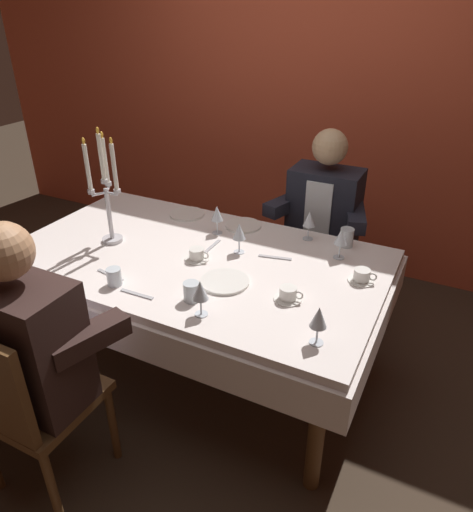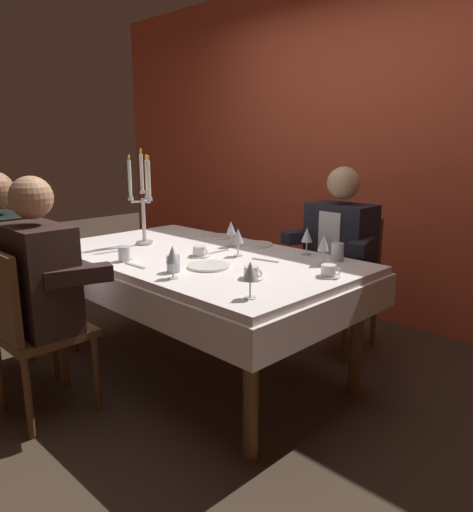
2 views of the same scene
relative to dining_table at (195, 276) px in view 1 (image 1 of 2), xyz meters
The scene contains 25 objects.
ground_plane 0.62m from the dining_table, ahead, with size 12.00×12.00×0.00m, color #3D2F22.
back_wall 1.81m from the dining_table, 90.00° to the left, with size 6.00×0.12×2.70m, color #CF4F32.
dining_table is the anchor object (origin of this frame).
candelabra 0.63m from the dining_table, behind, with size 0.15×0.17×0.61m.
dinner_plate_0 0.46m from the dining_table, 81.24° to the left, with size 0.21×0.21×0.01m, color white.
dinner_plate_1 0.54m from the dining_table, 126.00° to the left, with size 0.21×0.21×0.01m, color white.
dinner_plate_2 0.33m from the dining_table, 31.14° to the right, with size 0.23×0.23×0.01m, color white.
wine_glass_0 0.77m from the dining_table, 25.40° to the left, with size 0.07×0.07×0.16m.
wine_glass_1 0.90m from the dining_table, 26.23° to the right, with size 0.07×0.07×0.16m.
wine_glass_2 0.56m from the dining_table, 55.33° to the right, with size 0.07×0.07×0.16m.
wine_glass_3 0.37m from the dining_table, 94.64° to the left, with size 0.07×0.07×0.16m.
wine_glass_4 0.68m from the dining_table, 44.56° to the left, with size 0.07×0.07×0.16m.
wine_glass_5 0.33m from the dining_table, 36.64° to the left, with size 0.07×0.07×0.16m.
water_tumbler_0 0.47m from the dining_table, 114.42° to the right, with size 0.07×0.07×0.08m, color silver.
water_tumbler_1 0.43m from the dining_table, 60.07° to the right, with size 0.07×0.07×0.09m, color silver.
water_tumbler_2 0.82m from the dining_table, 34.84° to the left, with size 0.07×0.07×0.10m, color silver.
coffee_cup_0 0.61m from the dining_table, 15.14° to the right, with size 0.13×0.12×0.06m.
coffee_cup_1 0.15m from the dining_table, 37.97° to the right, with size 0.13×0.12×0.06m.
coffee_cup_2 0.85m from the dining_table, ahead, with size 0.13×0.12×0.06m.
fork_0 0.43m from the dining_table, 23.87° to the left, with size 0.17×0.02×0.01m, color #B7B7BC.
fork_1 0.44m from the dining_table, 95.34° to the right, with size 0.17×0.02×0.01m, color #B7B7BC.
fork_2 0.18m from the dining_table, 75.21° to the left, with size 0.17×0.02×0.01m, color #B7B7BC.
fork_3 0.45m from the dining_table, 126.26° to the right, with size 0.17×0.02×0.01m, color #B7B7BC.
seated_diner_1 0.92m from the dining_table, 103.30° to the right, with size 0.63×0.48×1.24m.
seated_diner_2 0.98m from the dining_table, 65.29° to the left, with size 0.63×0.48×1.24m.
Camera 1 is at (1.15, -1.80, 1.90)m, focal length 33.27 mm.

